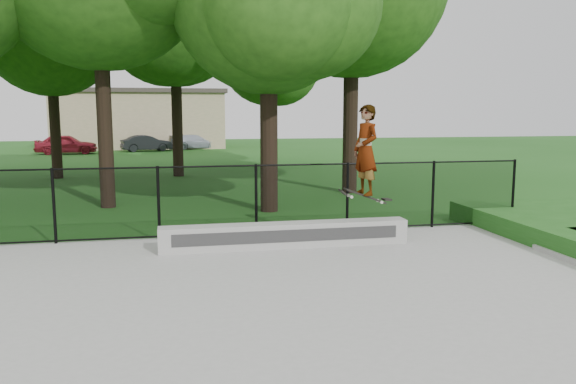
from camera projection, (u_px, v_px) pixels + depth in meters
name	position (u px, v px, depth m)	size (l,w,h in m)	color
ground	(147.00, 370.00, 5.76)	(100.00, 100.00, 0.00)	#1D5417
concrete_slab	(147.00, 367.00, 5.76)	(14.00, 12.00, 0.06)	#969591
grind_ledge	(286.00, 235.00, 10.76)	(4.80, 0.40, 0.47)	#A3A29E
car_a	(66.00, 144.00, 35.43)	(1.49, 3.69, 1.26)	maroon
car_b	(147.00, 143.00, 37.92)	(1.16, 3.02, 1.10)	black
car_c	(195.00, 142.00, 40.38)	(1.48, 3.35, 1.06)	#ACB2C3
skater_airborne	(366.00, 152.00, 10.60)	(0.80, 0.71, 1.93)	black
chainlink_fence	(159.00, 203.00, 11.37)	(16.06, 0.06, 1.50)	black
distant_building	(141.00, 118.00, 41.93)	(12.40, 6.40, 4.30)	#CAAD8E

